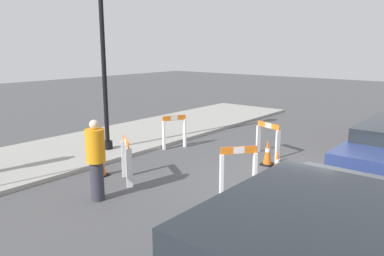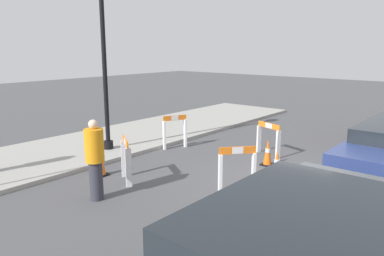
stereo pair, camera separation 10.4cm
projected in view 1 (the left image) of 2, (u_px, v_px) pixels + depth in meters
The scene contains 11 objects.
ground_plane at pixel (293, 184), 8.63m from camera, with size 60.00×60.00×0.00m, color #4C4C4F.
sidewalk_slab at pixel (115, 140), 12.50m from camera, with size 18.00×3.62×0.11m.
streetlamp_post at pixel (102, 28), 10.46m from camera, with size 0.44×0.44×5.50m.
barricade_0 at pixel (268, 138), 10.83m from camera, with size 0.41×0.86×0.96m.
barricade_1 at pixel (174, 131), 11.58m from camera, with size 0.75×0.44×1.04m.
barricade_2 at pixel (127, 159), 8.67m from camera, with size 0.53×0.73×1.05m.
barricade_3 at pixel (238, 172), 7.61m from camera, with size 0.67×0.60×1.14m.
traffic_cone_0 at pixel (277, 163), 9.06m from camera, with size 0.30×0.30×0.69m.
traffic_cone_1 at pixel (101, 163), 9.12m from camera, with size 0.30×0.30×0.68m.
traffic_cone_2 at pixel (268, 153), 9.95m from camera, with size 0.30×0.30×0.72m.
person_worker at pixel (96, 158), 7.56m from camera, with size 0.44×0.44×1.69m.
Camera 1 is at (-7.80, -3.33, 3.09)m, focal length 35.00 mm.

